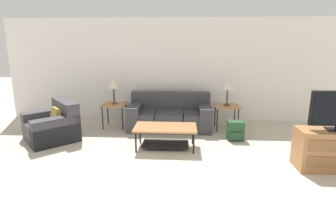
% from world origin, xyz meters
% --- Properties ---
extents(wall_back, '(8.54, 0.06, 2.60)m').
position_xyz_m(wall_back, '(0.00, 4.18, 1.30)').
color(wall_back, white).
rests_on(wall_back, ground_plane).
extents(couch, '(1.93, 0.93, 0.82)m').
position_xyz_m(couch, '(-0.01, 3.49, 0.29)').
color(couch, '#38383D').
rests_on(couch, ground_plane).
extents(armchair, '(1.35, 1.36, 0.80)m').
position_xyz_m(armchair, '(-2.42, 2.59, 0.29)').
color(armchair, '#38383D').
rests_on(armchair, ground_plane).
extents(coffee_table, '(1.19, 0.62, 0.43)m').
position_xyz_m(coffee_table, '(-0.03, 2.25, 0.32)').
color(coffee_table, '#A87042').
rests_on(coffee_table, ground_plane).
extents(side_table_left, '(0.55, 0.51, 0.57)m').
position_xyz_m(side_table_left, '(-1.33, 3.47, 0.51)').
color(side_table_left, '#A87042').
rests_on(side_table_left, ground_plane).
extents(side_table_right, '(0.55, 0.51, 0.57)m').
position_xyz_m(side_table_right, '(1.32, 3.47, 0.51)').
color(side_table_right, '#A87042').
rests_on(side_table_right, ground_plane).
extents(table_lamp_left, '(0.30, 0.30, 0.61)m').
position_xyz_m(table_lamp_left, '(-1.33, 3.47, 1.05)').
color(table_lamp_left, '#472D1E').
rests_on(table_lamp_left, side_table_left).
extents(table_lamp_right, '(0.30, 0.30, 0.61)m').
position_xyz_m(table_lamp_right, '(1.32, 3.47, 1.05)').
color(table_lamp_right, '#472D1E').
rests_on(table_lamp_right, side_table_right).
extents(tv_console, '(1.16, 0.45, 0.66)m').
position_xyz_m(tv_console, '(2.73, 1.55, 0.33)').
color(tv_console, '#A87042').
rests_on(tv_console, ground_plane).
extents(backpack, '(0.33, 0.29, 0.41)m').
position_xyz_m(backpack, '(1.41, 2.76, 0.20)').
color(backpack, '#23472D').
rests_on(backpack, ground_plane).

